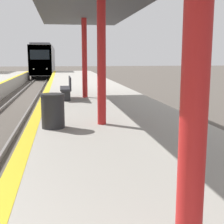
% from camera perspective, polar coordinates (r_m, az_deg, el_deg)
% --- Properties ---
extents(train, '(2.81, 21.66, 4.52)m').
position_cam_1_polar(train, '(49.18, -12.26, 9.20)').
color(train, black).
rests_on(train, ground).
extents(trash_bin, '(0.59, 0.59, 0.84)m').
position_cam_1_polar(trash_bin, '(7.75, -10.75, 0.22)').
color(trash_bin, '#262628').
rests_on(trash_bin, platform_right).
extents(bench, '(0.44, 1.67, 0.92)m').
position_cam_1_polar(bench, '(13.09, -8.22, 4.49)').
color(bench, '#28282D').
rests_on(bench, platform_right).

